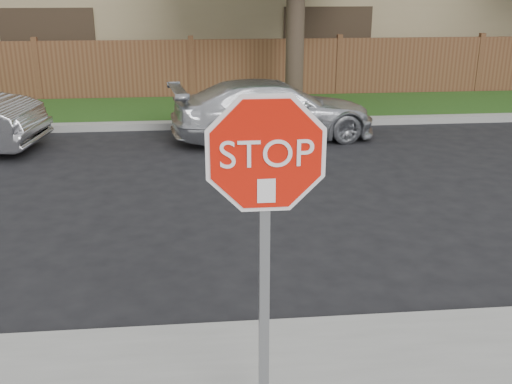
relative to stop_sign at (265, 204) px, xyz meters
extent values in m
plane|color=black|center=(-0.51, 1.48, -1.83)|extent=(90.00, 90.00, 0.00)
cube|color=gray|center=(-0.51, 9.63, -1.75)|extent=(70.00, 0.30, 0.15)
cube|color=#1E4714|center=(-0.51, 11.28, -1.77)|extent=(70.00, 3.00, 0.12)
cube|color=brown|center=(-0.51, 12.88, -1.03)|extent=(70.00, 0.12, 1.60)
cylinder|color=#382B21|center=(1.99, 11.18, 0.13)|extent=(0.44, 0.44, 3.92)
cube|color=gray|center=(0.00, 0.05, -0.58)|extent=(0.06, 0.06, 2.30)
cylinder|color=white|center=(0.00, -0.02, 0.32)|extent=(1.01, 0.02, 1.01)
cylinder|color=red|center=(0.00, -0.03, 0.32)|extent=(0.93, 0.02, 0.93)
cube|color=white|center=(0.00, -0.05, 0.10)|extent=(0.11, 0.00, 0.15)
imported|color=silver|center=(1.14, 8.49, -1.23)|extent=(4.34, 2.26, 1.20)
camera|label=1|loc=(-0.39, -3.37, 1.29)|focal=42.00mm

